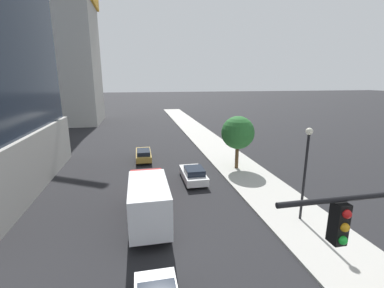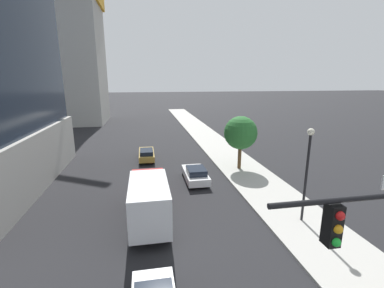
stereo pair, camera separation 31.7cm
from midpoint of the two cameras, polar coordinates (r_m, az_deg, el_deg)
sidewalk at (r=25.57m, az=13.59°, el=-7.38°), size 4.83×120.00×0.15m
construction_building at (r=63.02m, az=-26.23°, el=17.63°), size 22.80×17.10×34.35m
street_lamp at (r=18.03m, az=24.18°, el=-3.60°), size 0.44×0.44×6.12m
street_tree at (r=27.08m, az=10.78°, el=2.35°), size 3.35×3.35×5.43m
car_gold at (r=31.07m, az=-9.50°, el=-2.15°), size 1.72×4.76×1.38m
car_white at (r=24.30m, az=1.13°, el=-6.53°), size 1.92×4.46×1.42m
box_truck at (r=17.41m, az=-8.76°, el=-11.47°), size 2.35×7.04×3.10m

